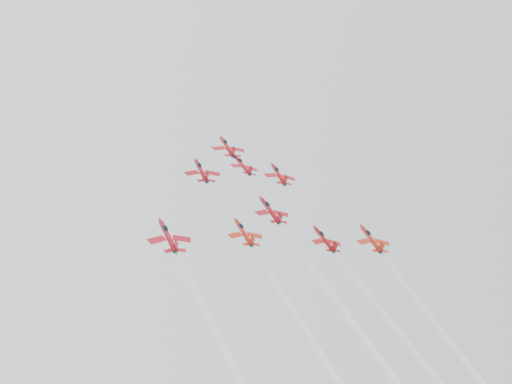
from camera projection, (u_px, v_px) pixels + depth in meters
jet_lead at (227, 146)px, 164.88m from camera, size 10.14×12.26×9.96m
jet_row2_left at (201, 170)px, 145.91m from camera, size 9.63×11.64×9.46m
jet_row2_center at (242, 165)px, 157.31m from camera, size 8.77×10.60×8.61m
jet_row2_right at (278, 174)px, 159.97m from camera, size 9.59×11.59×9.42m
jet_center at (372, 349)px, 105.32m from camera, size 9.43×80.60×65.69m
jet_rear_left at (337, 377)px, 95.50m from camera, size 8.50×72.65×59.21m
jet_rear_right at (430, 370)px, 105.60m from camera, size 8.33×71.24×58.07m
jet_rear_farright at (502, 382)px, 109.73m from camera, size 9.48×81.09×66.09m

